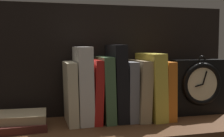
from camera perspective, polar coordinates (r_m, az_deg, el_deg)
The scene contains 13 objects.
ground_plane at distance 86.61cm, azimuth 1.52°, elevation -11.59°, with size 83.33×28.80×2.50cm, color #4C2D19.
back_panel at distance 96.60cm, azimuth -0.80°, elevation 1.69°, with size 83.33×1.20×35.98cm, color black.
book_cream_twain at distance 86.31cm, azimuth -8.14°, elevation -4.71°, with size 2.78×13.72×18.01cm, color beige.
book_white_catcher at distance 86.52cm, azimuth -5.67°, elevation -3.19°, with size 4.17×13.03×22.41cm, color silver.
book_red_requiem at distance 87.46cm, azimuth -3.30°, elevation -4.36°, with size 2.52×13.03×18.59cm, color red.
book_green_romantic at distance 88.07cm, azimuth -1.32°, elevation -4.02°, with size 3.09×13.52×19.42cm, color #476B44.
book_black_skeptic at distance 88.75cm, azimuth 0.95°, elevation -2.78°, with size 3.57×13.06×22.99cm, color black.
book_gray_chess at distance 90.15cm, azimuth 3.12°, elevation -4.30°, with size 2.92×13.01×17.94cm, color gray.
book_tan_shortstories at distance 91.27cm, azimuth 5.21°, elevation -4.11°, with size 3.46×15.06×18.22cm, color tan.
book_yellow_seinlanguage at distance 92.60cm, azimuth 7.59°, elevation -3.34°, with size 4.11×16.61×20.33cm, color gold.
book_orange_pandolfini at distance 94.29cm, azimuth 9.71°, elevation -3.98°, with size 2.86×15.76×17.87cm, color orange.
framed_clock at distance 100.26cm, azimuth 16.52°, elevation -3.35°, with size 18.16×6.05×19.58cm.
book_stack_side at distance 85.17cm, azimuth -18.01°, elevation -9.76°, with size 15.95×13.48×4.28cm.
Camera 1 is at (-23.85, -79.68, 22.91)cm, focal length 46.72 mm.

